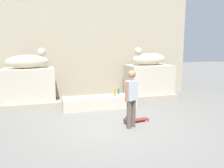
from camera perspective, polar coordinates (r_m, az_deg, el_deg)
ground_plane at (r=7.15m, az=1.08°, el=-10.13°), size 40.00×40.00×0.00m
facade_wall at (r=11.29m, az=-6.12°, el=14.53°), size 9.74×0.60×6.77m
pedestal_left at (r=9.90m, az=-18.97°, el=-0.70°), size 1.93×1.28×1.45m
pedestal_right at (r=10.88m, az=8.63°, el=0.62°), size 1.93×1.28×1.45m
statue_reclining_left at (r=9.79m, az=-19.09°, el=5.15°), size 1.68×0.88×0.78m
statue_reclining_right at (r=10.75m, az=8.60°, el=5.94°), size 1.64×0.69×0.78m
ledge_block at (r=9.11m, az=-3.01°, el=-4.32°), size 2.74×0.77×0.44m
skater at (r=6.89m, az=4.60°, el=-2.94°), size 0.46×0.37×1.67m
skateboard at (r=7.60m, az=5.84°, el=-8.44°), size 0.82×0.30×0.08m
bottle_orange at (r=9.13m, az=0.70°, el=-2.01°), size 0.06×0.06×0.32m
bottle_green at (r=9.42m, az=1.56°, el=-1.80°), size 0.07×0.07×0.26m
stair_step at (r=9.58m, az=-3.66°, el=-4.19°), size 6.98×0.50×0.25m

